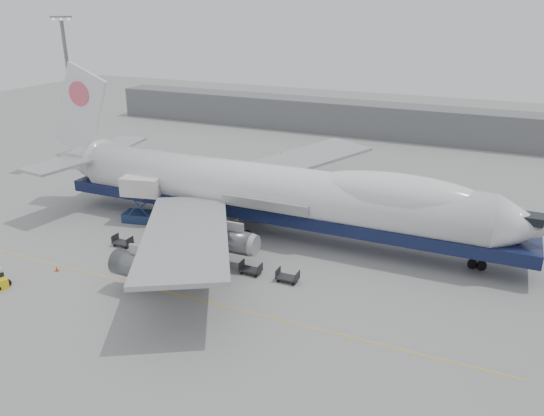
% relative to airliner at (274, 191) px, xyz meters
% --- Properties ---
extents(ground, '(260.00, 260.00, 0.00)m').
position_rel_airliner_xyz_m(ground, '(-0.64, -12.00, -5.62)').
color(ground, gray).
rests_on(ground, ground).
extents(apron_line, '(60.00, 0.15, 0.01)m').
position_rel_airliner_xyz_m(apron_line, '(-0.64, -18.00, -5.62)').
color(apron_line, gold).
rests_on(apron_line, ground).
extents(hangar, '(110.00, 8.00, 7.00)m').
position_rel_airliner_xyz_m(hangar, '(-10.64, 58.00, -2.12)').
color(hangar, slate).
rests_on(hangar, ground).
extents(floodlight_mast, '(2.40, 2.40, 25.43)m').
position_rel_airliner_xyz_m(floodlight_mast, '(-42.64, 12.00, 8.64)').
color(floodlight_mast, slate).
rests_on(floodlight_mast, ground).
extents(airliner, '(67.00, 55.30, 19.98)m').
position_rel_airliner_xyz_m(airliner, '(0.00, 0.00, 0.00)').
color(airliner, white).
rests_on(airliner, ground).
extents(catering_truck, '(5.93, 4.61, 6.21)m').
position_rel_airliner_xyz_m(catering_truck, '(-17.34, -3.48, -2.16)').
color(catering_truck, navy).
rests_on(catering_truck, ground).
extents(traffic_cone, '(0.41, 0.41, 0.60)m').
position_rel_airliner_xyz_m(traffic_cone, '(-17.42, -19.14, -5.34)').
color(traffic_cone, '#D8440B').
rests_on(traffic_cone, ground).
extents(dolly_0, '(2.30, 1.35, 1.30)m').
position_rel_airliner_xyz_m(dolly_0, '(-14.98, -11.02, -5.09)').
color(dolly_0, '#2D2D30').
rests_on(dolly_0, ground).
extents(dolly_1, '(2.30, 1.35, 1.30)m').
position_rel_airliner_xyz_m(dolly_1, '(-10.69, -11.02, -5.09)').
color(dolly_1, '#2D2D30').
rests_on(dolly_1, ground).
extents(dolly_2, '(2.30, 1.35, 1.30)m').
position_rel_airliner_xyz_m(dolly_2, '(-6.41, -11.02, -5.09)').
color(dolly_2, '#2D2D30').
rests_on(dolly_2, ground).
extents(dolly_3, '(2.30, 1.35, 1.30)m').
position_rel_airliner_xyz_m(dolly_3, '(-2.12, -11.02, -5.09)').
color(dolly_3, '#2D2D30').
rests_on(dolly_3, ground).
extents(dolly_4, '(2.30, 1.35, 1.30)m').
position_rel_airliner_xyz_m(dolly_4, '(2.17, -11.02, -5.09)').
color(dolly_4, '#2D2D30').
rests_on(dolly_4, ground).
extents(dolly_5, '(2.30, 1.35, 1.30)m').
position_rel_airliner_xyz_m(dolly_5, '(6.45, -11.02, -5.09)').
color(dolly_5, '#2D2D30').
rests_on(dolly_5, ground).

